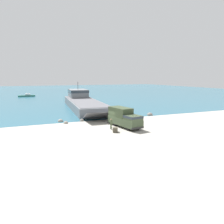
{
  "coord_description": "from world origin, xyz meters",
  "views": [
    {
      "loc": [
        -14.12,
        -35.59,
        8.62
      ],
      "look_at": [
        1.52,
        2.62,
        1.9
      ],
      "focal_mm": 35.0,
      "sensor_mm": 36.0,
      "label": 1
    }
  ],
  "objects": [
    {
      "name": "moored_boat_b",
      "position": [
        -12.59,
        66.07,
        0.46
      ],
      "size": [
        7.03,
        2.3,
        1.39
      ],
      "rotation": [
        0.0,
        0.0,
        1.62
      ],
      "color": "#2D7060",
      "rests_on": "ground_plane"
    },
    {
      "name": "shoreline_rock_b",
      "position": [
        -3.72,
        5.5,
        0.0
      ],
      "size": [
        0.88,
        0.88,
        0.88
      ],
      "primitive_type": "sphere",
      "color": "gray",
      "rests_on": "ground_plane"
    },
    {
      "name": "shoreline_rock_c",
      "position": [
        -7.7,
        6.41,
        0.0
      ],
      "size": [
        1.05,
        1.05,
        1.05
      ],
      "primitive_type": "sphere",
      "color": "gray",
      "rests_on": "ground_plane"
    },
    {
      "name": "ground_plane",
      "position": [
        0.0,
        0.0,
        0.0
      ],
      "size": [
        240.0,
        240.0,
        0.0
      ],
      "primitive_type": "plane",
      "color": "#9E998E"
    },
    {
      "name": "landing_craft",
      "position": [
        1.39,
        24.09,
        1.65
      ],
      "size": [
        9.99,
        35.94,
        7.02
      ],
      "rotation": [
        0.0,
        0.0,
        -0.08
      ],
      "color": "slate",
      "rests_on": "ground_plane"
    },
    {
      "name": "cargo_crate",
      "position": [
        -1.03,
        -4.95,
        0.38
      ],
      "size": [
        1.07,
        1.15,
        0.76
      ],
      "primitive_type": "cube",
      "rotation": [
        0.0,
        0.0,
        -0.41
      ],
      "color": "#4C4738",
      "rests_on": "ground_plane"
    },
    {
      "name": "shoreline_rock_d",
      "position": [
        -7.05,
        4.39,
        0.0
      ],
      "size": [
        0.89,
        0.89,
        0.89
      ],
      "primitive_type": "sphere",
      "color": "gray",
      "rests_on": "ground_plane"
    },
    {
      "name": "water_surface",
      "position": [
        0.0,
        95.07,
        0.0
      ],
      "size": [
        240.0,
        180.0,
        0.01
      ],
      "primitive_type": "cube",
      "color": "#285B70",
      "rests_on": "ground_plane"
    },
    {
      "name": "military_truck",
      "position": [
        1.8,
        -2.16,
        1.63
      ],
      "size": [
        3.57,
        7.7,
        3.27
      ],
      "rotation": [
        0.0,
        0.0,
        -1.41
      ],
      "color": "#3D4C33",
      "rests_on": "ground_plane"
    },
    {
      "name": "soldier_on_ramp",
      "position": [
        -0.95,
        -2.98,
        1.03
      ],
      "size": [
        0.48,
        0.34,
        1.77
      ],
      "rotation": [
        0.0,
        0.0,
        4.47
      ],
      "color": "#475638",
      "rests_on": "ground_plane"
    },
    {
      "name": "shoreline_rock_a",
      "position": [
        12.06,
        5.88,
        0.0
      ],
      "size": [
        1.3,
        1.3,
        1.3
      ],
      "primitive_type": "sphere",
      "color": "gray",
      "rests_on": "ground_plane"
    }
  ]
}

